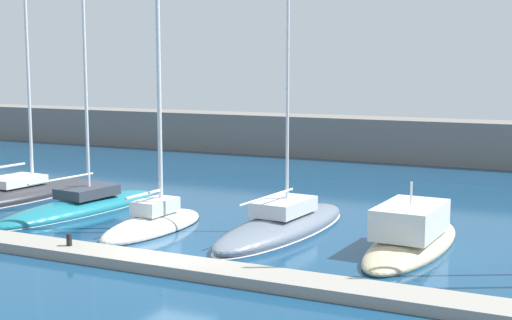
{
  "coord_description": "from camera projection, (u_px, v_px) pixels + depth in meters",
  "views": [
    {
      "loc": [
        13.39,
        -20.86,
        6.78
      ],
      "look_at": [
        1.39,
        3.9,
        3.09
      ],
      "focal_mm": 50.33,
      "sensor_mm": 36.0,
      "label": 1
    }
  ],
  "objects": [
    {
      "name": "sailboat_ivory_fourth",
      "position": [
        153.0,
        224.0,
        29.36
      ],
      "size": [
        2.34,
        6.28,
        10.45
      ],
      "rotation": [
        0.0,
        0.0,
        1.52
      ],
      "color": "silver",
      "rests_on": "ground_plane"
    },
    {
      "name": "sailboat_teal_third",
      "position": [
        82.0,
        206.0,
        33.2
      ],
      "size": [
        3.56,
        10.01,
        15.02
      ],
      "rotation": [
        0.0,
        0.0,
        1.45
      ],
      "color": "#19707F",
      "rests_on": "ground_plane"
    },
    {
      "name": "motorboat_sand_sixth",
      "position": [
        412.0,
        237.0,
        26.42
      ],
      "size": [
        2.87,
        8.59,
        2.93
      ],
      "rotation": [
        0.0,
        0.0,
        1.52
      ],
      "color": "beige",
      "rests_on": "ground_plane"
    },
    {
      "name": "breakwater_seawall",
      "position": [
        392.0,
        139.0,
        50.88
      ],
      "size": [
        108.0,
        3.51,
        2.96
      ],
      "primitive_type": "cube",
      "color": "slate",
      "rests_on": "ground_plane"
    },
    {
      "name": "ground_plane",
      "position": [
        173.0,
        258.0,
        25.29
      ],
      "size": [
        120.0,
        120.0,
        0.0
      ],
      "primitive_type": "plane",
      "color": "navy"
    },
    {
      "name": "dock_bollard",
      "position": [
        69.0,
        240.0,
        25.5
      ],
      "size": [
        0.2,
        0.2,
        0.44
      ],
      "primitive_type": "cylinder",
      "color": "black",
      "rests_on": "dock_pier"
    },
    {
      "name": "sailboat_charcoal_second",
      "position": [
        13.0,
        192.0,
        36.27
      ],
      "size": [
        4.18,
        10.64,
        19.58
      ],
      "rotation": [
        0.0,
        0.0,
        1.49
      ],
      "color": "#2D2D33",
      "rests_on": "ground_plane"
    },
    {
      "name": "sailboat_slate_fifth",
      "position": [
        283.0,
        225.0,
        29.06
      ],
      "size": [
        3.44,
        9.84,
        17.01
      ],
      "rotation": [
        0.0,
        0.0,
        1.49
      ],
      "color": "slate",
      "rests_on": "ground_plane"
    },
    {
      "name": "dock_pier",
      "position": [
        151.0,
        262.0,
        24.06
      ],
      "size": [
        43.61,
        1.53,
        0.35
      ],
      "primitive_type": "cube",
      "color": "gray",
      "rests_on": "ground_plane"
    }
  ]
}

